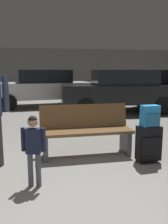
# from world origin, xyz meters

# --- Properties ---
(ground_plane) EXTENTS (18.00, 18.00, 0.10)m
(ground_plane) POSITION_xyz_m (0.00, 4.00, -0.05)
(ground_plane) COLOR gray
(garage_back_wall) EXTENTS (18.00, 0.12, 2.80)m
(garage_back_wall) POSITION_xyz_m (0.00, 12.86, 1.40)
(garage_back_wall) COLOR slate
(garage_back_wall) RESTS_ON ground_plane
(bench) EXTENTS (1.62, 0.59, 0.89)m
(bench) POSITION_xyz_m (0.29, 1.74, 0.44)
(bench) COLOR brown
(bench) RESTS_ON ground_plane
(suitcase) EXTENTS (0.39, 0.25, 0.60)m
(suitcase) POSITION_xyz_m (1.24, 1.20, 0.32)
(suitcase) COLOR black
(suitcase) RESTS_ON ground_plane
(backpack_bright) EXTENTS (0.30, 0.22, 0.34)m
(backpack_bright) POSITION_xyz_m (1.24, 1.20, 0.77)
(backpack_bright) COLOR #268CD8
(backpack_bright) RESTS_ON suitcase
(child) EXTENTS (0.31, 0.21, 0.93)m
(child) POSITION_xyz_m (-0.57, 0.65, 0.57)
(child) COLOR #4C5160
(child) RESTS_ON ground_plane
(parked_car_far) EXTENTS (4.29, 2.22, 1.51)m
(parked_car_far) POSITION_xyz_m (-0.52, 7.93, 0.81)
(parked_car_far) COLOR silver
(parked_car_far) RESTS_ON ground_plane
(parked_car_near) EXTENTS (4.16, 1.92, 1.51)m
(parked_car_near) POSITION_xyz_m (2.26, 5.95, 0.81)
(parked_car_near) COLOR black
(parked_car_near) RESTS_ON ground_plane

